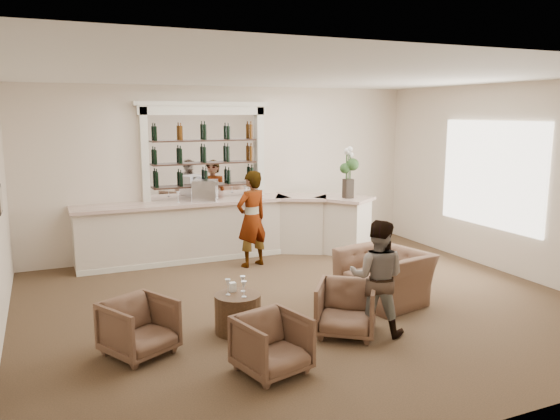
{
  "coord_description": "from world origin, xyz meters",
  "views": [
    {
      "loc": [
        -3.4,
        -6.9,
        2.8
      ],
      "look_at": [
        0.0,
        0.9,
        1.27
      ],
      "focal_mm": 35.0,
      "sensor_mm": 36.0,
      "label": 1
    }
  ],
  "objects_px": {
    "flower_vase": "(348,169)",
    "sommelier": "(252,219)",
    "armchair_right": "(346,309)",
    "armchair_far": "(384,276)",
    "bar_counter": "(229,228)",
    "armchair_left": "(139,327)",
    "guest": "(377,277)",
    "armchair_center": "(272,344)",
    "cocktail_table": "(238,313)",
    "espresso_machine": "(205,191)"
  },
  "relations": [
    {
      "from": "guest",
      "to": "armchair_far",
      "type": "distance_m",
      "value": 1.28
    },
    {
      "from": "armchair_far",
      "to": "armchair_center",
      "type": "bearing_deg",
      "value": -72.42
    },
    {
      "from": "sommelier",
      "to": "guest",
      "type": "bearing_deg",
      "value": 77.92
    },
    {
      "from": "armchair_right",
      "to": "flower_vase",
      "type": "bearing_deg",
      "value": 95.38
    },
    {
      "from": "bar_counter",
      "to": "sommelier",
      "type": "distance_m",
      "value": 0.84
    },
    {
      "from": "cocktail_table",
      "to": "guest",
      "type": "relative_size",
      "value": 0.4
    },
    {
      "from": "bar_counter",
      "to": "guest",
      "type": "xyz_separation_m",
      "value": [
        0.54,
        -4.31,
        0.17
      ]
    },
    {
      "from": "guest",
      "to": "armchair_far",
      "type": "relative_size",
      "value": 1.24
    },
    {
      "from": "armchair_center",
      "to": "flower_vase",
      "type": "xyz_separation_m",
      "value": [
        3.32,
        4.04,
        1.38
      ]
    },
    {
      "from": "armchair_right",
      "to": "flower_vase",
      "type": "height_order",
      "value": "flower_vase"
    },
    {
      "from": "cocktail_table",
      "to": "armchair_left",
      "type": "distance_m",
      "value": 1.29
    },
    {
      "from": "cocktail_table",
      "to": "armchair_right",
      "type": "xyz_separation_m",
      "value": [
        1.24,
        -0.63,
        0.09
      ]
    },
    {
      "from": "cocktail_table",
      "to": "armchair_right",
      "type": "distance_m",
      "value": 1.39
    },
    {
      "from": "bar_counter",
      "to": "armchair_left",
      "type": "bearing_deg",
      "value": -122.05
    },
    {
      "from": "armchair_far",
      "to": "espresso_machine",
      "type": "relative_size",
      "value": 2.66
    },
    {
      "from": "bar_counter",
      "to": "sommelier",
      "type": "height_order",
      "value": "sommelier"
    },
    {
      "from": "guest",
      "to": "sommelier",
      "type": "bearing_deg",
      "value": -45.44
    },
    {
      "from": "cocktail_table",
      "to": "armchair_right",
      "type": "bearing_deg",
      "value": -27.06
    },
    {
      "from": "armchair_left",
      "to": "armchair_far",
      "type": "relative_size",
      "value": 0.61
    },
    {
      "from": "bar_counter",
      "to": "flower_vase",
      "type": "height_order",
      "value": "flower_vase"
    },
    {
      "from": "sommelier",
      "to": "guest",
      "type": "distance_m",
      "value": 3.57
    },
    {
      "from": "espresso_machine",
      "to": "flower_vase",
      "type": "xyz_separation_m",
      "value": [
        2.67,
        -0.78,
        0.36
      ]
    },
    {
      "from": "cocktail_table",
      "to": "sommelier",
      "type": "relative_size",
      "value": 0.34
    },
    {
      "from": "guest",
      "to": "armchair_far",
      "type": "bearing_deg",
      "value": -89.95
    },
    {
      "from": "armchair_right",
      "to": "armchair_far",
      "type": "height_order",
      "value": "armchair_far"
    },
    {
      "from": "armchair_center",
      "to": "armchair_right",
      "type": "relative_size",
      "value": 0.94
    },
    {
      "from": "cocktail_table",
      "to": "flower_vase",
      "type": "xyz_separation_m",
      "value": [
        3.28,
        2.83,
        1.45
      ]
    },
    {
      "from": "sommelier",
      "to": "espresso_machine",
      "type": "relative_size",
      "value": 3.93
    },
    {
      "from": "guest",
      "to": "espresso_machine",
      "type": "distance_m",
      "value": 4.51
    },
    {
      "from": "espresso_machine",
      "to": "flower_vase",
      "type": "height_order",
      "value": "flower_vase"
    },
    {
      "from": "cocktail_table",
      "to": "guest",
      "type": "bearing_deg",
      "value": -24.87
    },
    {
      "from": "armchair_right",
      "to": "espresso_machine",
      "type": "height_order",
      "value": "espresso_machine"
    },
    {
      "from": "bar_counter",
      "to": "armchair_left",
      "type": "height_order",
      "value": "bar_counter"
    },
    {
      "from": "bar_counter",
      "to": "flower_vase",
      "type": "distance_m",
      "value": 2.59
    },
    {
      "from": "bar_counter",
      "to": "armchair_right",
      "type": "relative_size",
      "value": 7.63
    },
    {
      "from": "armchair_left",
      "to": "armchair_center",
      "type": "xyz_separation_m",
      "value": [
        1.24,
        -1.03,
        -0.01
      ]
    },
    {
      "from": "armchair_left",
      "to": "guest",
      "type": "bearing_deg",
      "value": -38.92
    },
    {
      "from": "flower_vase",
      "to": "sommelier",
      "type": "bearing_deg",
      "value": -179.31
    },
    {
      "from": "bar_counter",
      "to": "cocktail_table",
      "type": "bearing_deg",
      "value": -106.66
    },
    {
      "from": "armchair_far",
      "to": "bar_counter",
      "type": "bearing_deg",
      "value": -171.57
    },
    {
      "from": "armchair_center",
      "to": "armchair_far",
      "type": "distance_m",
      "value": 2.8
    },
    {
      "from": "sommelier",
      "to": "cocktail_table",
      "type": "bearing_deg",
      "value": 48.1
    },
    {
      "from": "sommelier",
      "to": "armchair_left",
      "type": "height_order",
      "value": "sommelier"
    },
    {
      "from": "sommelier",
      "to": "flower_vase",
      "type": "relative_size",
      "value": 1.77
    },
    {
      "from": "bar_counter",
      "to": "guest",
      "type": "relative_size",
      "value": 3.86
    },
    {
      "from": "bar_counter",
      "to": "armchair_center",
      "type": "height_order",
      "value": "bar_counter"
    },
    {
      "from": "sommelier",
      "to": "bar_counter",
      "type": "bearing_deg",
      "value": -93.87
    },
    {
      "from": "sommelier",
      "to": "guest",
      "type": "height_order",
      "value": "sommelier"
    },
    {
      "from": "sommelier",
      "to": "armchair_right",
      "type": "xyz_separation_m",
      "value": [
        -0.02,
        -3.44,
        -0.54
      ]
    },
    {
      "from": "sommelier",
      "to": "guest",
      "type": "relative_size",
      "value": 1.19
    }
  ]
}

